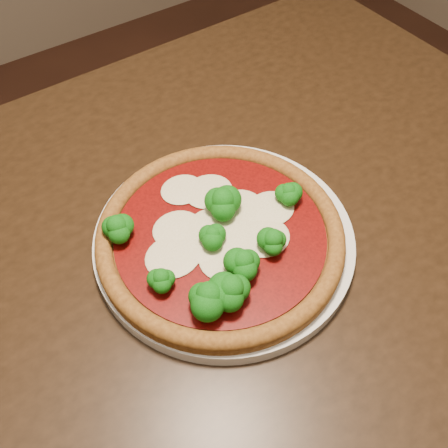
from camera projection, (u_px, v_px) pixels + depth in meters
dining_table at (218, 286)px, 0.71m from camera, size 1.17×0.88×0.75m
plate at (224, 239)px, 0.63m from camera, size 0.33×0.33×0.02m
pizza at (220, 237)px, 0.60m from camera, size 0.30×0.30×0.06m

